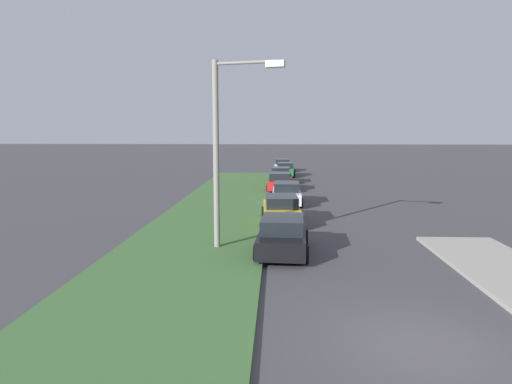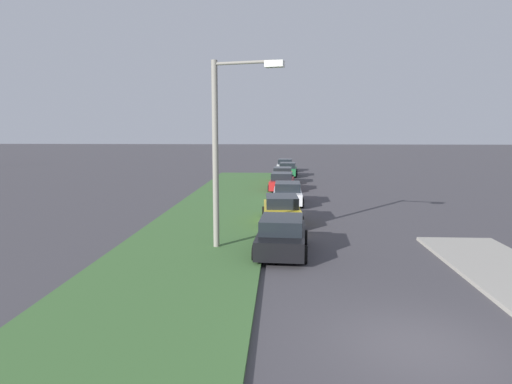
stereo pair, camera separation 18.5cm
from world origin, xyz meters
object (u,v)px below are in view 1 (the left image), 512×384
object	(u,v)px
parked_car_black	(283,235)
parked_car_silver	(283,165)
parked_car_yellow	(281,210)
parked_car_orange	(281,175)
parked_car_white	(286,194)
streetlight	(224,141)
parked_car_green	(285,170)
parked_car_red	(280,182)

from	to	relation	value
parked_car_black	parked_car_silver	distance (m)	35.84
parked_car_yellow	parked_car_orange	distance (m)	17.99
parked_car_white	parked_car_orange	size ratio (longest dim) A/B	0.99
parked_car_silver	streetlight	world-z (taller)	streetlight
parked_car_yellow	streetlight	world-z (taller)	streetlight
parked_car_silver	parked_car_black	bearing A→B (deg)	-178.31
parked_car_black	streetlight	size ratio (longest dim) A/B	0.59
parked_car_orange	parked_car_green	world-z (taller)	same
streetlight	parked_car_silver	bearing A→B (deg)	-4.43
parked_car_silver	parked_car_red	bearing A→B (deg)	-178.93
parked_car_yellow	parked_car_red	size ratio (longest dim) A/B	0.99
parked_car_green	parked_car_white	bearing A→B (deg)	-177.57
parked_car_yellow	parked_car_white	world-z (taller)	same
parked_car_white	parked_car_green	xyz separation A→B (m)	(18.09, -0.27, 0.00)
parked_car_green	parked_car_silver	xyz separation A→B (m)	(6.00, 0.22, 0.00)
parked_car_black	parked_car_white	world-z (taller)	same
parked_car_black	parked_car_yellow	size ratio (longest dim) A/B	1.00
parked_car_black	parked_car_white	size ratio (longest dim) A/B	1.02
parked_car_red	parked_car_orange	size ratio (longest dim) A/B	1.01
parked_car_white	parked_car_red	distance (m)	6.69
parked_car_silver	streetlight	size ratio (longest dim) A/B	0.58
parked_car_yellow	parked_car_red	xyz separation A→B (m)	(12.70, -0.04, 0.00)
parked_car_yellow	parked_car_orange	size ratio (longest dim) A/B	1.01
parked_car_green	parked_car_silver	world-z (taller)	same
parked_car_orange	parked_car_black	bearing A→B (deg)	-178.63
parked_car_silver	parked_car_yellow	bearing A→B (deg)	-178.45
parked_car_white	parked_car_silver	bearing A→B (deg)	0.36
parked_car_yellow	streetlight	distance (m)	6.91
parked_car_yellow	parked_car_white	xyz separation A→B (m)	(6.02, -0.39, 0.00)
parked_car_green	streetlight	distance (m)	29.86
parked_car_black	parked_car_white	bearing A→B (deg)	1.31
parked_car_black	parked_car_green	xyz separation A→B (m)	(29.83, -0.65, 0.00)
parked_car_green	parked_car_silver	distance (m)	6.01
parked_car_yellow	streetlight	bearing A→B (deg)	154.16
parked_car_orange	parked_car_silver	xyz separation A→B (m)	(12.12, -0.33, 0.00)
parked_car_silver	parked_car_white	bearing A→B (deg)	-177.73
parked_car_green	parked_car_black	bearing A→B (deg)	-177.98
parked_car_white	parked_car_orange	xyz separation A→B (m)	(11.98, 0.29, 0.00)
parked_car_yellow	parked_car_silver	bearing A→B (deg)	-3.46
parked_car_orange	parked_car_white	bearing A→B (deg)	-177.02
parked_car_red	parked_car_orange	xyz separation A→B (m)	(5.30, -0.07, 0.00)
parked_car_silver	streetlight	distance (m)	35.78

